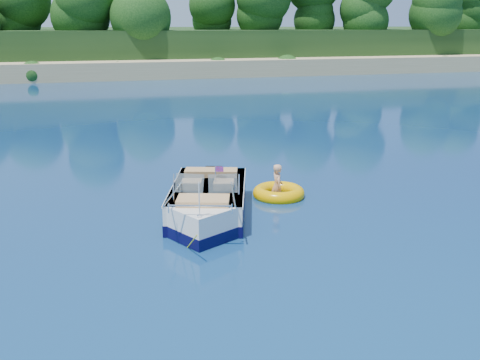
# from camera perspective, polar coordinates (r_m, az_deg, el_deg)

# --- Properties ---
(ground) EXTENTS (160.00, 160.00, 0.00)m
(ground) POSITION_cam_1_polar(r_m,az_deg,el_deg) (13.00, -3.44, -4.39)
(ground) COLOR #0B1C4E
(ground) RESTS_ON ground
(shoreline) EXTENTS (170.00, 59.00, 6.00)m
(shoreline) POSITION_cam_1_polar(r_m,az_deg,el_deg) (75.82, -13.52, 13.18)
(shoreline) COLOR tan
(shoreline) RESTS_ON ground
(treeline) EXTENTS (150.00, 7.12, 8.19)m
(treeline) POSITION_cam_1_polar(r_m,az_deg,el_deg) (53.00, -12.93, 16.99)
(treeline) COLOR black
(treeline) RESTS_ON ground
(motorboat) EXTENTS (2.67, 4.90, 1.67)m
(motorboat) POSITION_cam_1_polar(r_m,az_deg,el_deg) (13.12, -3.48, -2.67)
(motorboat) COLOR white
(motorboat) RESTS_ON ground
(tow_tube) EXTENTS (1.55, 1.55, 0.38)m
(tow_tube) POSITION_cam_1_polar(r_m,az_deg,el_deg) (14.79, 4.14, -1.39)
(tow_tube) COLOR #EFAA00
(tow_tube) RESTS_ON ground
(boy) EXTENTS (0.33, 0.72, 1.40)m
(boy) POSITION_cam_1_polar(r_m,az_deg,el_deg) (14.78, 3.93, -1.81)
(boy) COLOR tan
(boy) RESTS_ON ground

